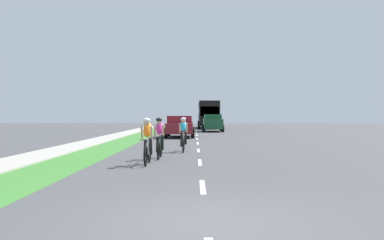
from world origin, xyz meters
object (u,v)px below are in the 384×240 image
at_px(cyclist_lead, 147,140).
at_px(cyclist_distant, 183,134).
at_px(suv_dark_green, 213,122).
at_px(pickup_maroon, 180,126).
at_px(cyclist_trailing, 160,137).
at_px(bus_black, 208,113).

distance_m(cyclist_lead, cyclist_distant, 4.74).
relative_size(cyclist_distant, suv_dark_green, 0.37).
bearing_deg(pickup_maroon, cyclist_trailing, -90.89).
bearing_deg(cyclist_trailing, cyclist_lead, -97.63).
height_order(cyclist_trailing, suv_dark_green, suv_dark_green).
height_order(cyclist_lead, bus_black, bus_black).
bearing_deg(bus_black, suv_dark_green, -89.64).
bearing_deg(cyclist_lead, suv_dark_green, 82.71).
xyz_separation_m(cyclist_trailing, suv_dark_green, (3.24, 25.43, 0.14)).
bearing_deg(cyclist_lead, bus_black, 84.99).
bearing_deg(cyclist_distant, cyclist_trailing, -106.74).
relative_size(cyclist_lead, pickup_maroon, 0.34).
bearing_deg(bus_black, cyclist_trailing, -94.88).
relative_size(pickup_maroon, suv_dark_green, 1.09).
relative_size(cyclist_lead, suv_dark_green, 0.37).
height_order(cyclist_lead, cyclist_distant, same).
xyz_separation_m(pickup_maroon, suv_dark_green, (3.01, 10.64, 0.12)).
xyz_separation_m(cyclist_trailing, bus_black, (3.17, 37.15, 1.17)).
bearing_deg(pickup_maroon, suv_dark_green, 74.18).
xyz_separation_m(cyclist_distant, suv_dark_green, (2.40, 22.64, 0.14)).
bearing_deg(bus_black, cyclist_distant, -93.88).
bearing_deg(cyclist_distant, suv_dark_green, 83.94).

